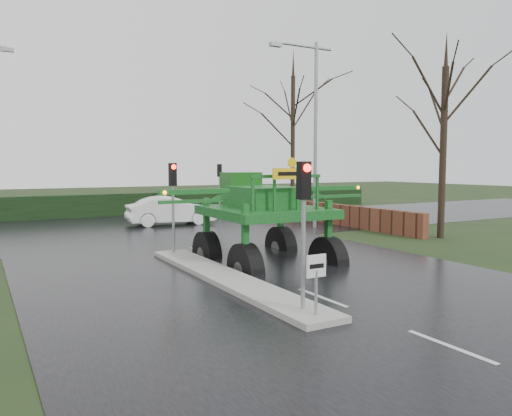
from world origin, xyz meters
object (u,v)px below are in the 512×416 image
traffic_signal_near (304,203)px  crop_sprayer (242,204)px  keep_left_sign (316,275)px  traffic_signal_mid (173,188)px  white_sedan (171,225)px  traffic_signal_far (219,178)px  street_light_right (311,118)px

traffic_signal_near → crop_sprayer: (1.14, 5.14, -0.41)m
keep_left_sign → traffic_signal_mid: traffic_signal_mid is taller
keep_left_sign → crop_sprayer: 5.86m
white_sedan → traffic_signal_far: bearing=-52.0°
keep_left_sign → traffic_signal_mid: (0.00, 8.99, 1.53)m
keep_left_sign → traffic_signal_far: traffic_signal_far is taller
traffic_signal_near → crop_sprayer: bearing=77.4°
street_light_right → crop_sprayer: (-8.35, -7.87, -3.81)m
street_light_right → white_sedan: size_ratio=2.01×
crop_sprayer → white_sedan: bearing=81.9°
traffic_signal_mid → traffic_signal_far: size_ratio=1.00×
keep_left_sign → traffic_signal_mid: bearing=90.0°
traffic_signal_near → white_sedan: (3.34, 18.13, -2.59)m
keep_left_sign → crop_sprayer: bearing=78.5°
crop_sprayer → white_sedan: size_ratio=1.66×
traffic_signal_mid → street_light_right: size_ratio=0.35×
traffic_signal_near → traffic_signal_far: 22.42m
keep_left_sign → traffic_signal_near: traffic_signal_near is taller
traffic_signal_far → crop_sprayer: bearing=67.3°
traffic_signal_near → traffic_signal_mid: same height
keep_left_sign → traffic_signal_mid: size_ratio=0.38×
traffic_signal_mid → white_sedan: (3.34, 9.63, -2.59)m
street_light_right → traffic_signal_mid: bearing=-154.6°
keep_left_sign → traffic_signal_far: 22.93m
traffic_signal_near → traffic_signal_far: size_ratio=1.00×
traffic_signal_mid → street_light_right: 11.05m
white_sedan → street_light_right: bearing=-124.6°
crop_sprayer → white_sedan: crop_sprayer is taller
traffic_signal_far → street_light_right: 8.86m
traffic_signal_mid → traffic_signal_far: (7.80, 12.52, 0.00)m
street_light_right → traffic_signal_far: bearing=101.9°
traffic_signal_far → white_sedan: size_ratio=0.71×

